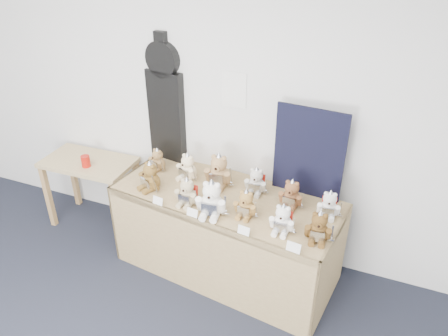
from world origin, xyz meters
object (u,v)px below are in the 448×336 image
at_px(teddy_back_left, 187,168).
at_px(teddy_back_centre_right, 256,182).
at_px(teddy_front_centre, 212,200).
at_px(teddy_front_end, 319,228).
at_px(teddy_back_centre_left, 219,172).
at_px(red_cup, 86,161).
at_px(teddy_back_end, 329,205).
at_px(guitar_case, 166,100).
at_px(teddy_front_right, 246,205).
at_px(teddy_back_far_left, 157,160).
at_px(teddy_front_far_left, 150,177).
at_px(teddy_back_right, 291,195).
at_px(display_table, 222,217).
at_px(teddy_front_left, 187,193).
at_px(teddy_front_far_right, 282,220).
at_px(side_table, 90,172).

xyz_separation_m(teddy_back_left, teddy_back_centre_right, (0.61, 0.02, -0.00)).
distance_m(teddy_front_centre, teddy_front_end, 0.81).
distance_m(teddy_back_centre_left, teddy_back_centre_right, 0.33).
bearing_deg(red_cup, teddy_back_centre_right, 3.77).
relative_size(teddy_back_centre_right, teddy_back_end, 1.06).
relative_size(guitar_case, teddy_front_right, 4.74).
height_order(teddy_front_centre, teddy_back_far_left, teddy_front_centre).
height_order(guitar_case, teddy_back_centre_left, guitar_case).
distance_m(teddy_front_right, teddy_back_centre_left, 0.48).
relative_size(teddy_front_end, teddy_back_centre_right, 1.03).
xyz_separation_m(teddy_front_far_left, teddy_back_centre_left, (0.50, 0.27, 0.02)).
distance_m(guitar_case, teddy_front_far_left, 0.72).
xyz_separation_m(red_cup, teddy_back_right, (1.94, 0.02, 0.10)).
distance_m(red_cup, teddy_front_centre, 1.45).
bearing_deg(teddy_back_end, display_table, -177.76).
bearing_deg(teddy_back_centre_right, teddy_front_centre, -119.50).
distance_m(teddy_front_left, teddy_front_right, 0.48).
xyz_separation_m(teddy_back_centre_left, teddy_back_right, (0.64, -0.07, -0.02)).
relative_size(teddy_front_right, teddy_front_far_right, 0.98).
height_order(teddy_back_centre_right, teddy_back_far_left, teddy_back_centre_right).
xyz_separation_m(teddy_front_right, teddy_front_end, (0.56, -0.08, 0.01)).
bearing_deg(teddy_back_right, teddy_front_left, -156.88).
xyz_separation_m(red_cup, teddy_front_end, (2.22, -0.30, 0.10)).
xyz_separation_m(teddy_front_left, teddy_front_end, (1.04, -0.05, 0.00)).
bearing_deg(red_cup, teddy_front_right, -7.78).
relative_size(side_table, teddy_front_far_left, 3.21).
height_order(display_table, teddy_front_end, teddy_front_end).
distance_m(display_table, teddy_back_right, 0.61).
distance_m(teddy_front_far_right, teddy_back_centre_left, 0.77).
xyz_separation_m(teddy_front_far_left, teddy_front_right, (0.86, -0.05, -0.01)).
distance_m(teddy_front_right, teddy_back_left, 0.72).
distance_m(teddy_front_far_right, teddy_back_end, 0.42).
bearing_deg(teddy_front_centre, teddy_back_far_left, 140.94).
bearing_deg(teddy_front_end, teddy_back_centre_right, 139.16).
xyz_separation_m(red_cup, teddy_back_left, (1.01, 0.09, 0.10)).
relative_size(teddy_front_right, teddy_back_left, 0.94).
relative_size(side_table, teddy_back_far_left, 3.91).
bearing_deg(teddy_front_right, red_cup, 172.78).
xyz_separation_m(teddy_front_end, teddy_back_far_left, (-1.53, 0.43, -0.01)).
relative_size(display_table, teddy_back_far_left, 8.64).
height_order(red_cup, teddy_back_centre_left, teddy_back_centre_left).
relative_size(red_cup, teddy_front_right, 0.44).
bearing_deg(teddy_back_far_left, teddy_back_left, 12.35).
relative_size(display_table, teddy_back_end, 8.17).
xyz_separation_m(teddy_front_far_left, teddy_back_left, (0.21, 0.26, -0.00)).
relative_size(teddy_front_far_left, teddy_front_end, 1.06).
bearing_deg(teddy_back_left, teddy_back_end, 11.98).
xyz_separation_m(guitar_case, teddy_front_far_right, (1.28, -0.68, -0.47)).
bearing_deg(teddy_back_end, teddy_front_far_left, -178.90).
relative_size(display_table, teddy_front_right, 7.90).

